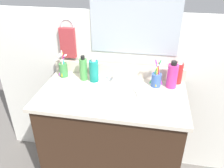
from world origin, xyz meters
name	(u,v)px	position (x,y,z in m)	size (l,w,h in m)	color
vanity_cabinet	(112,144)	(0.00, 0.00, 0.41)	(0.91, 0.49, 0.82)	#382316
countertop	(112,95)	(0.00, 0.00, 0.83)	(0.95, 0.53, 0.02)	beige
backsplash	(118,70)	(0.00, 0.25, 0.89)	(0.95, 0.02, 0.09)	beige
back_wall	(119,94)	(0.00, 0.31, 0.65)	(2.05, 0.04, 1.30)	silver
mirror_panel	(135,12)	(0.10, 0.29, 1.30)	(0.60, 0.01, 0.56)	#B2BCC6
towel_ring	(67,26)	(-0.37, 0.29, 1.19)	(0.10, 0.10, 0.01)	silver
hand_towel	(68,43)	(-0.37, 0.27, 1.07)	(0.11, 0.04, 0.22)	#A53338
sink_basin	(112,100)	(0.00, -0.03, 0.82)	(0.37, 0.37, 0.11)	white
faucet	(117,78)	(0.00, 0.17, 0.88)	(0.16, 0.10, 0.08)	silver
bottle_mouthwash_teal	(94,71)	(-0.15, 0.15, 0.93)	(0.06, 0.06, 0.17)	teal
bottle_spray_red	(178,72)	(0.42, 0.22, 0.93)	(0.06, 0.06, 0.18)	red
bottle_toner_green	(83,69)	(-0.23, 0.15, 0.93)	(0.05, 0.05, 0.18)	#4C9E4C
bottle_soap_pink	(172,76)	(0.38, 0.16, 0.93)	(0.07, 0.07, 0.19)	#D8338C
cup_blue_plastic	(156,79)	(0.28, 0.15, 0.90)	(0.09, 0.08, 0.19)	#3F66B7
cup_green	(63,69)	(-0.39, 0.17, 0.91)	(0.07, 0.08, 0.20)	#3F8C47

